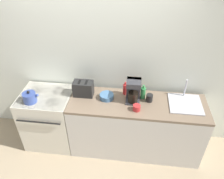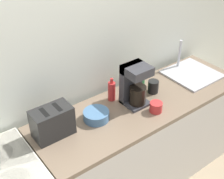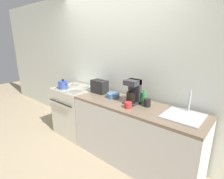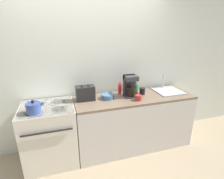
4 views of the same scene
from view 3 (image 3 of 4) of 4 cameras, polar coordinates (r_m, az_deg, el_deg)
The scene contains 13 objects.
ground_plane at distance 3.07m, azimuth -7.84°, elevation -19.50°, with size 12.00×12.00×0.00m, color tan.
wall_back at distance 3.03m, azimuth 0.98°, elevation 7.05°, with size 8.00×0.05×2.60m.
stove at distance 3.46m, azimuth -11.51°, elevation -6.53°, with size 0.73×0.67×0.90m.
counter_block at distance 2.65m, azimuth 7.14°, elevation -14.16°, with size 1.90×0.62×0.90m.
kettle at distance 3.32m, azimuth -15.60°, elevation 1.54°, with size 0.23×0.18×0.18m.
toaster at distance 2.94m, azimuth -4.12°, elevation 0.99°, with size 0.28×0.16×0.22m.
coffee_maker at distance 2.46m, azimuth 6.85°, elevation -0.60°, with size 0.19×0.19×0.34m.
sink_tray at distance 2.25m, azimuth 22.34°, elevation -7.76°, with size 0.44×0.43×0.28m.
bottle_red at distance 2.66m, azimuth 6.33°, elevation -1.29°, with size 0.06×0.06×0.20m.
bottle_green at distance 2.49m, azimuth 10.37°, elevation -2.67°, with size 0.07×0.07×0.21m.
cup_black at distance 2.41m, azimuth 11.44°, elevation -4.24°, with size 0.09×0.09×0.11m.
cup_red at distance 2.33m, azimuth 5.29°, elevation -5.08°, with size 0.10×0.10×0.08m.
bowl at distance 2.72m, azimuth 0.40°, elevation -1.92°, with size 0.19×0.19×0.07m.
Camera 3 is at (1.89, -1.62, 1.79)m, focal length 28.00 mm.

